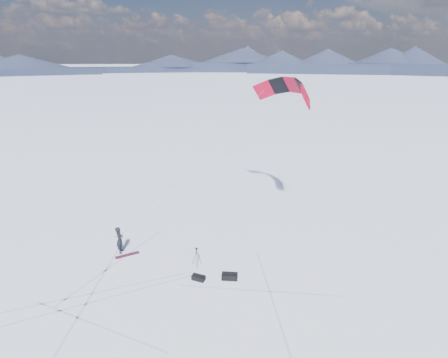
{
  "coord_description": "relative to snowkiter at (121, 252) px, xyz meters",
  "views": [
    {
      "loc": [
        1.84,
        -16.99,
        12.57
      ],
      "look_at": [
        3.95,
        5.31,
        4.26
      ],
      "focal_mm": 26.0,
      "sensor_mm": 36.0,
      "label": 1
    }
  ],
  "objects": [
    {
      "name": "snowkiter",
      "position": [
        0.0,
        0.0,
        0.0
      ],
      "size": [
        0.51,
        0.73,
        1.94
      ],
      "primitive_type": "imported",
      "rotation": [
        0.0,
        0.0,
        1.63
      ],
      "color": "black",
      "rests_on": "ground"
    },
    {
      "name": "horizon_hills",
      "position": [
        3.44,
        -2.91,
        4.49
      ],
      "size": [
        704.0,
        705.94,
        10.25
      ],
      "color": "black",
      "rests_on": "ground"
    },
    {
      "name": "snowboard",
      "position": [
        0.5,
        -0.45,
        0.02
      ],
      "size": [
        1.6,
        0.86,
        0.04
      ],
      "primitive_type": "cube",
      "rotation": [
        0.0,
        0.0,
        0.38
      ],
      "color": "maroon",
      "rests_on": "ground"
    },
    {
      "name": "gear_bag_b",
      "position": [
        5.28,
        -3.53,
        0.16
      ],
      "size": [
        0.89,
        0.7,
        0.37
      ],
      "rotation": [
        0.0,
        0.0,
        -0.46
      ],
      "color": "black",
      "rests_on": "ground"
    },
    {
      "name": "ground",
      "position": [
        3.44,
        -2.91,
        0.0
      ],
      "size": [
        1800.0,
        1800.0,
        0.0
      ],
      "primitive_type": "plane",
      "color": "white"
    },
    {
      "name": "snow_tracks",
      "position": [
        3.77,
        -2.9,
        0.0
      ],
      "size": [
        17.62,
        10.25,
        0.01
      ],
      "color": "#A1AED1",
      "rests_on": "ground"
    },
    {
      "name": "gear_bag_a",
      "position": [
        7.17,
        -3.62,
        0.19
      ],
      "size": [
        1.04,
        0.63,
        0.43
      ],
      "rotation": [
        0.0,
        0.0,
        -0.18
      ],
      "color": "black",
      "rests_on": "ground"
    },
    {
      "name": "tripod",
      "position": [
        5.21,
        -2.04,
        0.84
      ],
      "size": [
        0.64,
        0.56,
        1.3
      ],
      "rotation": [
        0.0,
        0.0,
        0.51
      ],
      "color": "black",
      "rests_on": "ground"
    },
    {
      "name": "power_kite",
      "position": [
        12.31,
        4.64,
        10.39
      ],
      "size": [
        13.8,
        7.61,
        10.07
      ],
      "color": "#B10622",
      "rests_on": "ground"
    }
  ]
}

